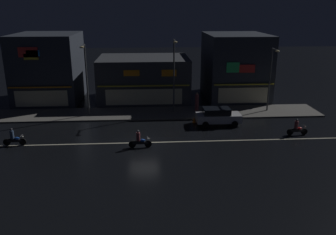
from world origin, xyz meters
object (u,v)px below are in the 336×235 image
at_px(motorcycle_opposite_lane, 14,138).
at_px(streetlamp_east, 271,74).
at_px(traffic_cone, 194,120).
at_px(pedestrian_on_sidewalk, 197,102).
at_px(streetlamp_west, 86,75).
at_px(parked_car_near_kerb, 218,116).
at_px(motorcycle_lead, 140,140).
at_px(streetlamp_mid, 174,71).
at_px(motorcycle_following, 297,128).

bearing_deg(motorcycle_opposite_lane, streetlamp_east, 20.58).
bearing_deg(traffic_cone, streetlamp_east, 19.55).
bearing_deg(pedestrian_on_sidewalk, streetlamp_west, 118.26).
distance_m(parked_car_near_kerb, motorcycle_lead, 9.26).
bearing_deg(motorcycle_opposite_lane, traffic_cone, 19.81).
bearing_deg(traffic_cone, streetlamp_mid, 119.75).
xyz_separation_m(parked_car_near_kerb, motorcycle_following, (6.52, -3.33, -0.24)).
relative_size(parked_car_near_kerb, motorcycle_lead, 2.26).
bearing_deg(motorcycle_opposite_lane, motorcycle_lead, -3.59).
xyz_separation_m(streetlamp_east, traffic_cone, (-8.52, -3.02, -3.90)).
bearing_deg(motorcycle_opposite_lane, parked_car_near_kerb, 15.67).
bearing_deg(traffic_cone, motorcycle_following, -24.78).
xyz_separation_m(streetlamp_mid, pedestrian_on_sidewalk, (2.58, 0.66, -3.61)).
bearing_deg(streetlamp_west, pedestrian_on_sidewalk, 6.12).
xyz_separation_m(streetlamp_mid, parked_car_near_kerb, (4.02, -3.84, -3.80)).
distance_m(streetlamp_west, traffic_cone, 11.85).
xyz_separation_m(streetlamp_mid, traffic_cone, (1.79, -3.13, -4.40)).
xyz_separation_m(streetlamp_west, motorcycle_opposite_lane, (-5.02, -7.49, -3.85)).
distance_m(streetlamp_east, pedestrian_on_sidewalk, 8.37).
bearing_deg(pedestrian_on_sidewalk, motorcycle_opposite_lane, 139.89).
distance_m(pedestrian_on_sidewalk, motorcycle_lead, 11.60).
height_order(pedestrian_on_sidewalk, parked_car_near_kerb, pedestrian_on_sidewalk).
height_order(streetlamp_east, parked_car_near_kerb, streetlamp_east).
distance_m(motorcycle_lead, motorcycle_opposite_lane, 10.51).
height_order(streetlamp_west, pedestrian_on_sidewalk, streetlamp_west).
distance_m(motorcycle_following, traffic_cone, 9.64).
relative_size(streetlamp_mid, parked_car_near_kerb, 1.80).
height_order(parked_car_near_kerb, motorcycle_lead, parked_car_near_kerb).
xyz_separation_m(pedestrian_on_sidewalk, motorcycle_lead, (-6.13, -9.83, -0.43)).
distance_m(streetlamp_west, motorcycle_opposite_lane, 9.80).
relative_size(streetlamp_mid, motorcycle_opposite_lane, 4.08).
bearing_deg(pedestrian_on_sidewalk, motorcycle_lead, 170.19).
distance_m(pedestrian_on_sidewalk, motorcycle_following, 11.17).
xyz_separation_m(parked_car_near_kerb, motorcycle_opposite_lane, (-18.02, -4.23, -0.24)).
height_order(parked_car_near_kerb, motorcycle_opposite_lane, parked_car_near_kerb).
bearing_deg(motorcycle_lead, motorcycle_following, -171.66).
xyz_separation_m(streetlamp_mid, streetlamp_east, (10.31, -0.11, -0.49)).
relative_size(streetlamp_west, parked_car_near_kerb, 1.72).
xyz_separation_m(streetlamp_east, motorcycle_lead, (-13.86, -9.07, -3.55)).
xyz_separation_m(streetlamp_mid, motorcycle_lead, (-3.55, -9.18, -4.04)).
xyz_separation_m(pedestrian_on_sidewalk, traffic_cone, (-0.79, -3.79, -0.79)).
bearing_deg(streetlamp_east, pedestrian_on_sidewalk, 174.35).
bearing_deg(motorcycle_opposite_lane, motorcycle_following, 4.55).
height_order(streetlamp_west, motorcycle_following, streetlamp_west).
height_order(streetlamp_east, traffic_cone, streetlamp_east).
distance_m(streetlamp_mid, motorcycle_opposite_lane, 16.66).
height_order(motorcycle_lead, motorcycle_opposite_lane, same).
bearing_deg(streetlamp_east, parked_car_near_kerb, -149.35).
xyz_separation_m(parked_car_near_kerb, motorcycle_lead, (-7.57, -5.34, -0.24)).
bearing_deg(streetlamp_east, traffic_cone, -160.45).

